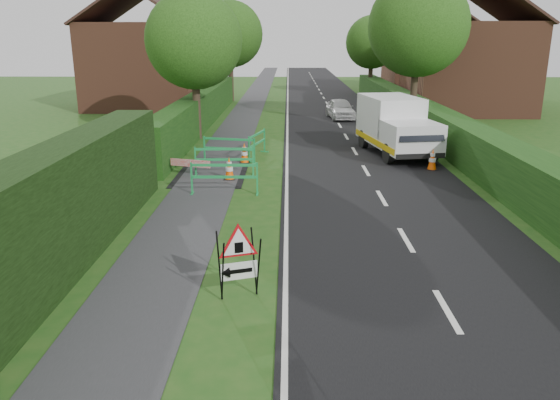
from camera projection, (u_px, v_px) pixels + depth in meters
name	position (u px, v px, depth m)	size (l,w,h in m)	color
ground	(307.00, 341.00, 8.68)	(120.00, 120.00, 0.00)	#1E4D16
road_surface	(325.00, 99.00, 42.16)	(6.00, 90.00, 0.02)	black
footpath	(254.00, 99.00, 42.24)	(2.00, 90.00, 0.02)	#2D2D30
hedge_west_far	(203.00, 125.00, 29.82)	(1.00, 24.00, 1.80)	#14380F
hedge_east	(443.00, 147.00, 23.91)	(1.20, 50.00, 1.50)	#14380F
house_west	(145.00, 64.00, 36.72)	(7.50, 7.40, 7.88)	brown
house_east_a	(467.00, 66.00, 34.51)	(7.50, 7.40, 7.88)	brown
house_east_b	(428.00, 58.00, 47.90)	(7.50, 7.40, 7.88)	brown
tree_nw	(194.00, 41.00, 24.70)	(4.40, 4.40, 6.70)	#2D2116
tree_ne	(418.00, 26.00, 28.17)	(5.20, 5.20, 7.79)	#2D2116
tree_fw	(230.00, 34.00, 39.92)	(4.80, 4.80, 7.24)	#2D2116
tree_fe	(372.00, 42.00, 43.77)	(4.20, 4.20, 6.33)	#2D2116
triangle_sign	(237.00, 256.00, 9.85)	(1.06, 1.06, 1.22)	black
works_van	(395.00, 125.00, 22.22)	(2.78, 5.26, 2.29)	silver
traffic_cone_0	(432.00, 160.00, 19.70)	(0.38, 0.38, 0.79)	black
traffic_cone_1	(423.00, 146.00, 22.12)	(0.38, 0.38, 0.79)	black
traffic_cone_2	(419.00, 139.00, 23.69)	(0.38, 0.38, 0.79)	black
traffic_cone_3	(229.00, 168.00, 18.35)	(0.38, 0.38, 0.79)	black
traffic_cone_4	(244.00, 153.00, 20.81)	(0.38, 0.38, 0.79)	black
ped_barrier_0	(224.00, 174.00, 16.57)	(2.06, 0.36, 1.00)	#1A9145
ped_barrier_1	(224.00, 157.00, 18.94)	(2.08, 0.46, 1.00)	#1A9145
ped_barrier_2	(229.00, 147.00, 20.76)	(2.09, 0.78, 1.00)	#1A9145
ped_barrier_3	(257.00, 141.00, 21.81)	(0.86, 2.08, 1.00)	#1A9145
redwhite_plank	(191.00, 176.00, 18.99)	(1.50, 0.04, 0.25)	red
hatchback_car	(340.00, 109.00, 32.17)	(1.37, 3.41, 1.16)	silver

